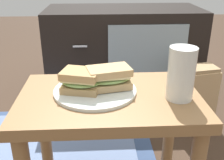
{
  "coord_description": "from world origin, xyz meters",
  "views": [
    {
      "loc": [
        -0.03,
        -0.74,
        0.83
      ],
      "look_at": [
        0.01,
        0.0,
        0.51
      ],
      "focal_mm": 43.13,
      "sensor_mm": 36.0,
      "label": 1
    }
  ],
  "objects_px": {
    "plate": "(95,91)",
    "paper_bag": "(195,97)",
    "sandwich_front": "(81,81)",
    "tv_cabinet": "(123,53)",
    "sandwich_back": "(108,78)",
    "beer_glass": "(181,74)"
  },
  "relations": [
    {
      "from": "sandwich_back",
      "to": "paper_bag",
      "type": "bearing_deg",
      "value": 45.26
    },
    {
      "from": "plate",
      "to": "sandwich_front",
      "type": "relative_size",
      "value": 1.86
    },
    {
      "from": "plate",
      "to": "sandwich_back",
      "type": "bearing_deg",
      "value": 9.26
    },
    {
      "from": "tv_cabinet",
      "to": "paper_bag",
      "type": "relative_size",
      "value": 2.76
    },
    {
      "from": "plate",
      "to": "beer_glass",
      "type": "bearing_deg",
      "value": -12.52
    },
    {
      "from": "beer_glass",
      "to": "paper_bag",
      "type": "bearing_deg",
      "value": 63.48
    },
    {
      "from": "sandwich_back",
      "to": "paper_bag",
      "type": "height_order",
      "value": "sandwich_back"
    },
    {
      "from": "beer_glass",
      "to": "paper_bag",
      "type": "distance_m",
      "value": 0.72
    },
    {
      "from": "beer_glass",
      "to": "plate",
      "type": "bearing_deg",
      "value": 167.48
    },
    {
      "from": "sandwich_back",
      "to": "beer_glass",
      "type": "relative_size",
      "value": 1.0
    },
    {
      "from": "sandwich_back",
      "to": "beer_glass",
      "type": "xyz_separation_m",
      "value": [
        0.21,
        -0.06,
        0.03
      ]
    },
    {
      "from": "sandwich_front",
      "to": "sandwich_back",
      "type": "relative_size",
      "value": 0.89
    },
    {
      "from": "tv_cabinet",
      "to": "paper_bag",
      "type": "distance_m",
      "value": 0.57
    },
    {
      "from": "sandwich_front",
      "to": "paper_bag",
      "type": "relative_size",
      "value": 0.4
    },
    {
      "from": "sandwich_back",
      "to": "plate",
      "type": "bearing_deg",
      "value": -170.74
    },
    {
      "from": "plate",
      "to": "paper_bag",
      "type": "bearing_deg",
      "value": 43.27
    },
    {
      "from": "plate",
      "to": "paper_bag",
      "type": "height_order",
      "value": "plate"
    },
    {
      "from": "sandwich_back",
      "to": "paper_bag",
      "type": "relative_size",
      "value": 0.45
    },
    {
      "from": "sandwich_back",
      "to": "beer_glass",
      "type": "height_order",
      "value": "beer_glass"
    },
    {
      "from": "tv_cabinet",
      "to": "beer_glass",
      "type": "height_order",
      "value": "beer_glass"
    },
    {
      "from": "tv_cabinet",
      "to": "beer_glass",
      "type": "bearing_deg",
      "value": -85.77
    },
    {
      "from": "sandwich_back",
      "to": "sandwich_front",
      "type": "bearing_deg",
      "value": -170.74
    }
  ]
}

